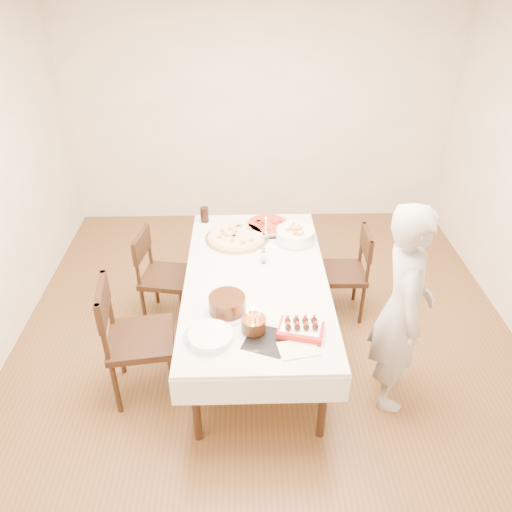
{
  "coord_description": "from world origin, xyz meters",
  "views": [
    {
      "loc": [
        -0.19,
        -3.26,
        3.06
      ],
      "look_at": [
        -0.1,
        0.02,
        0.95
      ],
      "focal_mm": 35.0,
      "sensor_mm": 36.0,
      "label": 1
    }
  ],
  "objects_px": {
    "person": "(403,310)",
    "cola_glass": "(205,215)",
    "layer_cake": "(227,304)",
    "birthday_cake": "(254,321)",
    "pizza_white": "(237,237)",
    "chair_left_savory": "(166,277)",
    "strawberry_box": "(301,329)",
    "pizza_pepperoni": "(268,225)",
    "chair_left_dessert": "(141,339)",
    "pasta_bowl": "(295,235)",
    "dining_table": "(256,313)",
    "taper_candle": "(266,229)",
    "chair_right_savory": "(342,273)"
  },
  "relations": [
    {
      "from": "person",
      "to": "birthday_cake",
      "type": "xyz_separation_m",
      "value": [
        -1.06,
        -0.1,
        0.01
      ]
    },
    {
      "from": "chair_left_savory",
      "to": "pasta_bowl",
      "type": "xyz_separation_m",
      "value": [
        1.17,
        0.1,
        0.36
      ]
    },
    {
      "from": "dining_table",
      "to": "taper_candle",
      "type": "xyz_separation_m",
      "value": [
        0.1,
        0.56,
        0.5
      ]
    },
    {
      "from": "pasta_bowl",
      "to": "cola_glass",
      "type": "relative_size",
      "value": 2.31
    },
    {
      "from": "pizza_pepperoni",
      "to": "layer_cake",
      "type": "xyz_separation_m",
      "value": [
        -0.35,
        -1.24,
        0.04
      ]
    },
    {
      "from": "pizza_white",
      "to": "pizza_pepperoni",
      "type": "relative_size",
      "value": 1.29
    },
    {
      "from": "pasta_bowl",
      "to": "cola_glass",
      "type": "bearing_deg",
      "value": 155.04
    },
    {
      "from": "person",
      "to": "taper_candle",
      "type": "distance_m",
      "value": 1.44
    },
    {
      "from": "birthday_cake",
      "to": "strawberry_box",
      "type": "xyz_separation_m",
      "value": [
        0.32,
        -0.03,
        -0.05
      ]
    },
    {
      "from": "person",
      "to": "chair_left_savory",
      "type": "bearing_deg",
      "value": 69.84
    },
    {
      "from": "taper_candle",
      "to": "chair_right_savory",
      "type": "bearing_deg",
      "value": -6.61
    },
    {
      "from": "pizza_white",
      "to": "person",
      "type": "bearing_deg",
      "value": -44.25
    },
    {
      "from": "chair_left_savory",
      "to": "pizza_pepperoni",
      "type": "height_order",
      "value": "chair_left_savory"
    },
    {
      "from": "chair_left_dessert",
      "to": "pasta_bowl",
      "type": "xyz_separation_m",
      "value": [
        1.24,
        1.01,
        0.3
      ]
    },
    {
      "from": "chair_left_savory",
      "to": "taper_candle",
      "type": "relative_size",
      "value": 3.48
    },
    {
      "from": "pizza_pepperoni",
      "to": "dining_table",
      "type": "bearing_deg",
      "value": -99.13
    },
    {
      "from": "cola_glass",
      "to": "pizza_white",
      "type": "bearing_deg",
      "value": -47.51
    },
    {
      "from": "pizza_pepperoni",
      "to": "taper_candle",
      "type": "bearing_deg",
      "value": -96.32
    },
    {
      "from": "chair_left_dessert",
      "to": "pasta_bowl",
      "type": "relative_size",
      "value": 3.03
    },
    {
      "from": "taper_candle",
      "to": "cola_glass",
      "type": "distance_m",
      "value": 0.69
    },
    {
      "from": "person",
      "to": "layer_cake",
      "type": "relative_size",
      "value": 4.9
    },
    {
      "from": "chair_left_savory",
      "to": "pasta_bowl",
      "type": "relative_size",
      "value": 2.63
    },
    {
      "from": "chair_left_dessert",
      "to": "person",
      "type": "relative_size",
      "value": 0.62
    },
    {
      "from": "chair_left_dessert",
      "to": "pasta_bowl",
      "type": "distance_m",
      "value": 1.63
    },
    {
      "from": "person",
      "to": "chair_right_savory",
      "type": "bearing_deg",
      "value": 20.3
    },
    {
      "from": "strawberry_box",
      "to": "chair_left_dessert",
      "type": "bearing_deg",
      "value": 168.95
    },
    {
      "from": "dining_table",
      "to": "cola_glass",
      "type": "relative_size",
      "value": 14.48
    },
    {
      "from": "layer_cake",
      "to": "strawberry_box",
      "type": "xyz_separation_m",
      "value": [
        0.51,
        -0.25,
        -0.03
      ]
    },
    {
      "from": "person",
      "to": "cola_glass",
      "type": "bearing_deg",
      "value": 53.45
    },
    {
      "from": "pizza_pepperoni",
      "to": "strawberry_box",
      "type": "relative_size",
      "value": 1.46
    },
    {
      "from": "taper_candle",
      "to": "strawberry_box",
      "type": "xyz_separation_m",
      "value": [
        0.19,
        -1.24,
        -0.09
      ]
    },
    {
      "from": "chair_left_savory",
      "to": "layer_cake",
      "type": "bearing_deg",
      "value": 133.02
    },
    {
      "from": "chair_right_savory",
      "to": "pasta_bowl",
      "type": "xyz_separation_m",
      "value": [
        -0.44,
        0.08,
        0.37
      ]
    },
    {
      "from": "person",
      "to": "strawberry_box",
      "type": "distance_m",
      "value": 0.75
    },
    {
      "from": "layer_cake",
      "to": "pizza_white",
      "type": "bearing_deg",
      "value": 86.59
    },
    {
      "from": "dining_table",
      "to": "layer_cake",
      "type": "xyz_separation_m",
      "value": [
        -0.22,
        -0.43,
        0.44
      ]
    },
    {
      "from": "layer_cake",
      "to": "chair_right_savory",
      "type": "bearing_deg",
      "value": 41.5
    },
    {
      "from": "pizza_white",
      "to": "pasta_bowl",
      "type": "relative_size",
      "value": 1.69
    },
    {
      "from": "layer_cake",
      "to": "birthday_cake",
      "type": "xyz_separation_m",
      "value": [
        0.19,
        -0.22,
        0.03
      ]
    },
    {
      "from": "pizza_pepperoni",
      "to": "pasta_bowl",
      "type": "bearing_deg",
      "value": -47.75
    },
    {
      "from": "pizza_pepperoni",
      "to": "cola_glass",
      "type": "height_order",
      "value": "cola_glass"
    },
    {
      "from": "chair_right_savory",
      "to": "strawberry_box",
      "type": "relative_size",
      "value": 2.89
    },
    {
      "from": "pizza_white",
      "to": "pizza_pepperoni",
      "type": "distance_m",
      "value": 0.36
    },
    {
      "from": "birthday_cake",
      "to": "cola_glass",
      "type": "bearing_deg",
      "value": 105.24
    },
    {
      "from": "chair_right_savory",
      "to": "strawberry_box",
      "type": "xyz_separation_m",
      "value": [
        -0.52,
        -1.16,
        0.34
      ]
    },
    {
      "from": "taper_candle",
      "to": "layer_cake",
      "type": "height_order",
      "value": "taper_candle"
    },
    {
      "from": "pizza_white",
      "to": "pasta_bowl",
      "type": "distance_m",
      "value": 0.53
    },
    {
      "from": "chair_left_savory",
      "to": "birthday_cake",
      "type": "xyz_separation_m",
      "value": [
        0.77,
        -1.1,
        0.39
      ]
    },
    {
      "from": "chair_left_savory",
      "to": "strawberry_box",
      "type": "xyz_separation_m",
      "value": [
        1.1,
        -1.13,
        0.34
      ]
    },
    {
      "from": "dining_table",
      "to": "pizza_pepperoni",
      "type": "bearing_deg",
      "value": 80.87
    }
  ]
}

